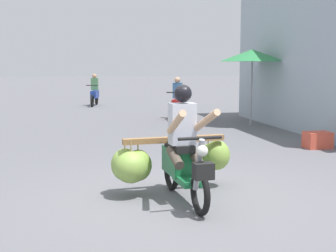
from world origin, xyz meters
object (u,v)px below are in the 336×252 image
motorbike_distant_ahead_left (177,102)px  market_umbrella_near_shop (252,55)px  produce_crate (318,140)px  motorbike_main_loaded (170,158)px  motorbike_distant_ahead_right (95,93)px

motorbike_distant_ahead_left → market_umbrella_near_shop: (1.76, -2.11, 1.52)m
motorbike_distant_ahead_left → produce_crate: (1.71, -5.96, -0.39)m
motorbike_distant_ahead_left → produce_crate: size_ratio=2.70×
market_umbrella_near_shop → produce_crate: (-0.05, -3.85, -1.90)m
motorbike_main_loaded → produce_crate: motorbike_main_loaded is taller
motorbike_main_loaded → motorbike_distant_ahead_right: size_ratio=1.17×
motorbike_distant_ahead_right → motorbike_main_loaded: bearing=-89.6°
motorbike_distant_ahead_right → market_umbrella_near_shop: 8.76m
motorbike_main_loaded → market_umbrella_near_shop: market_umbrella_near_shop is taller
motorbike_main_loaded → motorbike_distant_ahead_right: (-0.09, 14.29, 0.03)m
motorbike_distant_ahead_left → motorbike_distant_ahead_right: bearing=113.6°
motorbike_main_loaded → motorbike_distant_ahead_right: bearing=90.4°
motorbike_distant_ahead_right → produce_crate: bearing=-70.3°
motorbike_distant_ahead_left → motorbike_main_loaded: bearing=-104.5°
motorbike_main_loaded → motorbike_distant_ahead_left: size_ratio=1.23×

